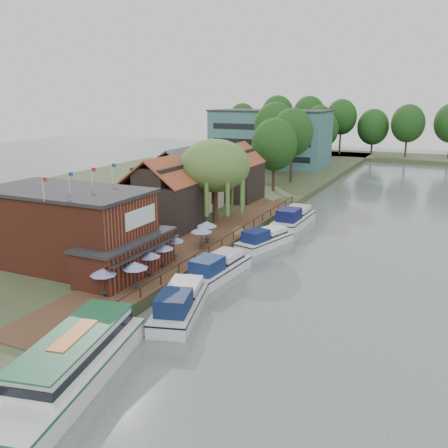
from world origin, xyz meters
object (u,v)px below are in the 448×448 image
at_px(willow, 215,182).
at_px(umbrella_5, 201,238).
at_px(cottage_c, 235,172).
at_px(umbrella_3, 162,256).
at_px(umbrella_0, 104,283).
at_px(umbrella_1, 135,276).
at_px(cottage_a, 162,194).
at_px(pub, 84,230).
at_px(umbrella_6, 207,232).
at_px(swan, 103,346).
at_px(cruiser_1, 218,265).
at_px(cottage_b, 182,179).
at_px(cruiser_2, 265,237).
at_px(cruiser_3, 294,216).
at_px(hotel_block, 270,138).
at_px(tour_boat, 69,363).
at_px(umbrella_2, 149,264).
at_px(cruiser_0, 180,299).
at_px(umbrella_4, 174,248).

bearing_deg(willow, umbrella_5, -71.07).
height_order(cottage_c, umbrella_3, cottage_c).
bearing_deg(umbrella_0, umbrella_1, 59.54).
bearing_deg(cottage_a, pub, -86.19).
bearing_deg(cottage_c, umbrella_6, -73.51).
bearing_deg(umbrella_1, swan, -71.80).
bearing_deg(umbrella_3, cruiser_1, 30.21).
xyz_separation_m(cottage_a, swan, (10.85, -25.25, -5.03)).
relative_size(umbrella_0, umbrella_3, 1.00).
xyz_separation_m(cottage_b, cruiser_2, (15.52, -8.69, -4.14)).
relative_size(cottage_b, cottage_c, 1.13).
xyz_separation_m(cottage_b, willow, (7.50, -5.00, 0.96)).
relative_size(cottage_c, umbrella_1, 3.58).
bearing_deg(cruiser_3, hotel_block, 114.87).
height_order(cottage_b, cruiser_3, cottage_b).
xyz_separation_m(willow, tour_boat, (7.52, -34.60, -4.69)).
bearing_deg(cottage_b, cottage_a, -73.30).
xyz_separation_m(umbrella_0, umbrella_5, (1.15, 14.34, 0.00)).
xyz_separation_m(umbrella_0, umbrella_3, (0.51, 7.71, 0.00)).
distance_m(umbrella_2, cruiser_3, 26.69).
xyz_separation_m(cruiser_0, cruiser_1, (-0.91, 8.57, -0.04)).
relative_size(hotel_block, willow, 2.44).
xyz_separation_m(cottage_a, umbrella_6, (7.63, -3.40, -2.96)).
height_order(umbrella_5, cruiser_0, umbrella_5).
bearing_deg(willow, pub, -99.93).
xyz_separation_m(umbrella_6, cruiser_2, (4.89, 4.71, -1.18)).
height_order(cottage_c, cruiser_1, cottage_c).
height_order(hotel_block, umbrella_6, hotel_block).
relative_size(umbrella_5, cruiser_2, 0.26).
bearing_deg(cruiser_2, umbrella_1, -87.19).
xyz_separation_m(cottage_c, umbrella_1, (7.38, -36.72, -2.96)).
height_order(umbrella_1, umbrella_2, same).
bearing_deg(cottage_c, umbrella_5, -73.81).
xyz_separation_m(hotel_block, swan, (17.85, -81.25, -6.93)).
bearing_deg(pub, willow, 80.07).
relative_size(cruiser_3, tour_boat, 0.77).
height_order(cottage_a, cruiser_2, cottage_a).
bearing_deg(cottage_a, umbrella_0, -70.71).
distance_m(hotel_block, cruiser_3, 49.04).
relative_size(umbrella_1, umbrella_4, 1.00).
distance_m(pub, cottage_b, 25.33).
relative_size(umbrella_6, cruiser_0, 0.23).
height_order(cottage_b, willow, willow).
bearing_deg(cruiser_3, umbrella_0, -99.26).
xyz_separation_m(cottage_b, umbrella_4, (10.26, -19.78, -2.96)).
xyz_separation_m(umbrella_2, cruiser_2, (4.77, 16.04, -1.18)).
bearing_deg(cruiser_3, umbrella_1, -97.45).
xyz_separation_m(umbrella_3, umbrella_6, (0.11, 8.92, 0.00)).
bearing_deg(cruiser_0, cruiser_3, 74.14).
bearing_deg(cruiser_2, pub, -110.13).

